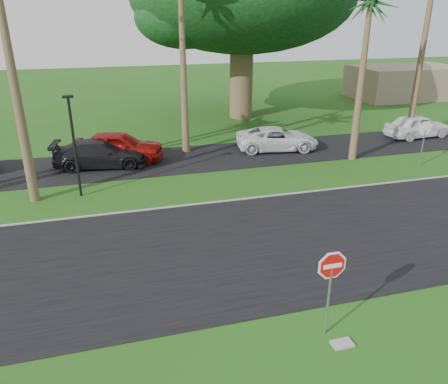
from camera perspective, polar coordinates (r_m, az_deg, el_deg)
name	(u,v)px	position (r m, az deg, el deg)	size (l,w,h in m)	color
ground	(267,275)	(14.49, 5.66, -10.75)	(120.00, 120.00, 0.00)	#234C13
road	(248,245)	(16.09, 3.13, -6.97)	(120.00, 8.00, 0.02)	black
parking_strip	(191,159)	(25.43, -4.33, 4.37)	(120.00, 5.00, 0.02)	black
curb	(219,202)	(19.55, -0.60, -1.27)	(120.00, 0.12, 0.06)	gray
stop_sign_near	(331,277)	(11.46, 13.78, -10.69)	(1.05, 0.07, 2.62)	gray
stop_sign_far	(425,134)	(26.11, 24.73, 6.87)	(1.05, 0.07, 2.62)	gray
palm_right_near	(370,5)	(25.19, 18.55, 22.12)	(5.00, 5.00, 9.50)	brown
streetlight_right	(74,140)	(20.48, -19.04, 6.40)	(0.45, 0.25, 4.64)	black
building_far	(404,82)	(47.36, 22.48, 13.14)	(10.00, 6.00, 3.00)	gray
car_red	(118,147)	(25.39, -13.62, 5.76)	(2.03, 5.03, 1.72)	maroon
car_dark	(101,154)	(24.75, -15.80, 4.80)	(2.05, 5.04, 1.46)	black
car_minivan	(277,139)	(27.07, 6.98, 6.90)	(2.30, 4.98, 1.38)	white
car_pickup	(417,126)	(32.35, 23.94, 7.86)	(1.82, 4.52, 1.54)	white
utility_slab	(342,344)	(12.25, 15.18, -18.58)	(0.55, 0.35, 0.06)	gray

